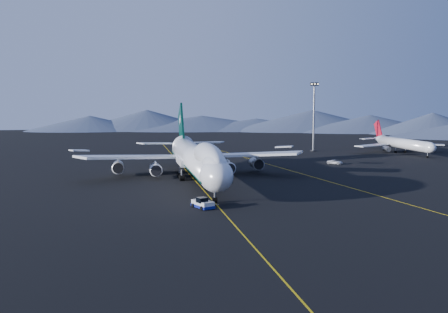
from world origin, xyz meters
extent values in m
plane|color=black|center=(0.00, 0.00, 0.00)|extent=(500.00, 500.00, 0.00)
cube|color=gold|center=(0.00, 0.00, 0.01)|extent=(0.25, 220.00, 0.01)
cube|color=gold|center=(30.00, 10.00, 0.01)|extent=(28.08, 198.09, 0.01)
cone|color=#444F69|center=(-40.81, 231.43, 6.00)|extent=(100.00, 100.00, 12.00)
cone|color=#444F69|center=(36.76, 232.11, 6.00)|extent=(100.00, 100.00, 12.00)
cone|color=#444F69|center=(110.33, 207.49, 6.00)|extent=(100.00, 100.00, 12.00)
cone|color=#444F69|center=(171.87, 160.27, 6.00)|extent=(100.00, 100.00, 12.00)
cylinder|color=silver|center=(0.00, 0.00, 5.60)|extent=(6.50, 56.00, 6.50)
ellipsoid|color=silver|center=(0.00, -28.00, 5.60)|extent=(6.50, 10.40, 6.50)
ellipsoid|color=silver|center=(0.00, -18.50, 8.10)|extent=(5.13, 25.16, 5.85)
cube|color=black|center=(0.00, -30.00, 6.80)|extent=(3.60, 1.61, 1.29)
cone|color=silver|center=(0.00, 33.00, 6.40)|extent=(6.50, 12.00, 6.50)
cube|color=#032F24|center=(0.00, 1.00, 4.70)|extent=(6.24, 60.00, 1.10)
cube|color=silver|center=(0.00, 5.50, 4.50)|extent=(7.50, 13.00, 1.60)
cube|color=silver|center=(-14.50, 11.50, 5.20)|extent=(30.62, 23.28, 2.83)
cube|color=silver|center=(14.50, 11.50, 5.20)|extent=(30.62, 23.28, 2.83)
cylinder|color=slate|center=(-9.50, 7.50, 2.40)|extent=(2.90, 5.50, 2.90)
cylinder|color=slate|center=(-19.00, 14.00, 2.40)|extent=(2.90, 5.50, 2.90)
cylinder|color=slate|center=(9.50, 7.50, 2.40)|extent=(2.90, 5.50, 2.90)
cylinder|color=slate|center=(19.00, 14.00, 2.40)|extent=(2.90, 5.50, 2.90)
cube|color=#032F24|center=(0.00, 32.00, 11.40)|extent=(0.55, 14.11, 15.94)
cube|color=silver|center=(-7.50, 34.50, 6.80)|extent=(12.39, 9.47, 0.98)
cube|color=silver|center=(7.50, 34.50, 6.80)|extent=(12.39, 9.47, 0.98)
cylinder|color=black|center=(0.00, -26.50, 0.55)|extent=(0.90, 1.10, 1.10)
cube|color=silver|center=(-3.00, -30.69, 0.79)|extent=(3.92, 5.15, 1.15)
cube|color=navy|center=(-3.00, -30.69, 0.37)|extent=(4.10, 5.38, 0.52)
cube|color=black|center=(-3.00, -30.69, 1.62)|extent=(2.20, 2.20, 0.94)
cylinder|color=silver|center=(87.21, 51.78, 3.71)|extent=(3.91, 32.95, 3.91)
ellipsoid|color=silver|center=(87.21, 35.30, 3.71)|extent=(3.91, 5.48, 3.91)
cone|color=silver|center=(87.21, 71.34, 4.12)|extent=(3.91, 7.21, 3.91)
cube|color=silver|center=(76.91, 56.93, 2.88)|extent=(17.29, 11.67, 0.36)
cube|color=silver|center=(97.51, 56.93, 2.88)|extent=(17.29, 11.67, 0.36)
cylinder|color=slate|center=(81.54, 54.35, 1.65)|extent=(1.96, 3.60, 1.96)
cylinder|color=slate|center=(92.87, 54.35, 1.65)|extent=(1.96, 3.60, 1.96)
cube|color=#B61023|center=(87.21, 71.86, 8.03)|extent=(0.36, 7.02, 8.30)
imported|color=silver|center=(47.94, 25.90, 0.68)|extent=(5.00, 5.07, 1.35)
cylinder|color=black|center=(56.50, 66.62, 0.21)|extent=(2.52, 2.52, 0.42)
cylinder|color=slate|center=(56.50, 66.62, 13.13)|extent=(0.74, 0.74, 26.26)
cube|color=black|center=(56.50, 66.62, 26.57)|extent=(3.36, 0.84, 1.26)
camera|label=1|loc=(-16.75, -120.79, 19.63)|focal=40.00mm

